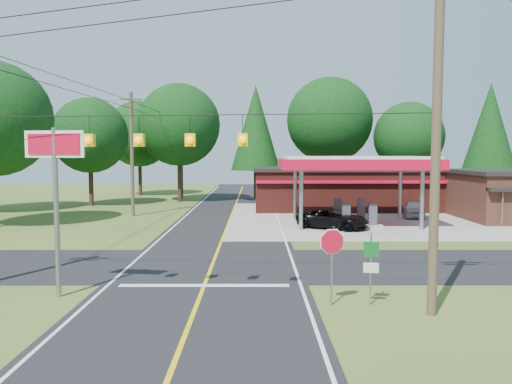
{
  "coord_description": "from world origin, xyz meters",
  "views": [
    {
      "loc": [
        1.95,
        -22.33,
        5.05
      ],
      "look_at": [
        2.0,
        7.0,
        2.8
      ],
      "focal_mm": 35.0,
      "sensor_mm": 36.0,
      "label": 1
    }
  ],
  "objects_px": {
    "octagonal_stop_sign": "(332,248)",
    "big_stop_sign": "(55,174)",
    "suv_car": "(333,219)",
    "sedan_car": "(414,209)",
    "gas_canopy": "(355,165)"
  },
  "relations": [
    {
      "from": "gas_canopy",
      "to": "sedan_car",
      "type": "relative_size",
      "value": 2.74
    },
    {
      "from": "gas_canopy",
      "to": "sedan_car",
      "type": "bearing_deg",
      "value": 35.7
    },
    {
      "from": "sedan_car",
      "to": "gas_canopy",
      "type": "bearing_deg",
      "value": -130.72
    },
    {
      "from": "gas_canopy",
      "to": "big_stop_sign",
      "type": "relative_size",
      "value": 1.78
    },
    {
      "from": "suv_car",
      "to": "big_stop_sign",
      "type": "relative_size",
      "value": 0.81
    },
    {
      "from": "big_stop_sign",
      "to": "suv_car",
      "type": "bearing_deg",
      "value": 52.67
    },
    {
      "from": "suv_car",
      "to": "octagonal_stop_sign",
      "type": "distance_m",
      "value": 17.24
    },
    {
      "from": "suv_car",
      "to": "sedan_car",
      "type": "height_order",
      "value": "suv_car"
    },
    {
      "from": "octagonal_stop_sign",
      "to": "big_stop_sign",
      "type": "bearing_deg",
      "value": 173.96
    },
    {
      "from": "gas_canopy",
      "to": "suv_car",
      "type": "distance_m",
      "value": 4.51
    },
    {
      "from": "suv_car",
      "to": "sedan_car",
      "type": "xyz_separation_m",
      "value": [
        7.38,
        6.03,
        -0.01
      ]
    },
    {
      "from": "sedan_car",
      "to": "big_stop_sign",
      "type": "relative_size",
      "value": 0.65
    },
    {
      "from": "gas_canopy",
      "to": "suv_car",
      "type": "relative_size",
      "value": 2.21
    },
    {
      "from": "sedan_car",
      "to": "octagonal_stop_sign",
      "type": "relative_size",
      "value": 1.49
    },
    {
      "from": "sedan_car",
      "to": "octagonal_stop_sign",
      "type": "xyz_separation_m",
      "value": [
        -10.07,
        -23.01,
        1.29
      ]
    }
  ]
}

